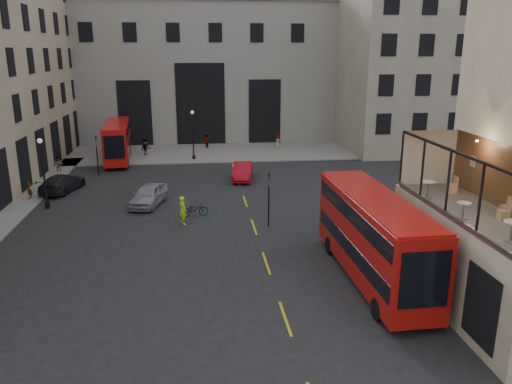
{
  "coord_description": "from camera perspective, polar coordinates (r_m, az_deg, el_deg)",
  "views": [
    {
      "loc": [
        -5.68,
        -19.53,
        11.53
      ],
      "look_at": [
        -2.09,
        10.11,
        3.0
      ],
      "focal_mm": 35.0,
      "sensor_mm": 36.0,
      "label": 1
    }
  ],
  "objects": [
    {
      "name": "cafe_floor",
      "position": [
        24.05,
        23.92,
        -2.34
      ],
      "size": [
        3.0,
        10.0,
        0.1
      ],
      "primitive_type": "cube",
      "color": "slate",
      "rests_on": "host_frontage"
    },
    {
      "name": "traffic_light_near",
      "position": [
        33.15,
        1.47,
        -0.0
      ],
      "size": [
        0.16,
        0.2,
        3.8
      ],
      "color": "black",
      "rests_on": "ground"
    },
    {
      "name": "street_lamp_a",
      "position": [
        40.25,
        -23.05,
        1.53
      ],
      "size": [
        0.36,
        0.36,
        5.33
      ],
      "color": "black",
      "rests_on": "ground"
    },
    {
      "name": "gateway",
      "position": [
        67.55,
        -6.53,
        14.03
      ],
      "size": [
        35.0,
        10.6,
        18.0
      ],
      "color": "gray",
      "rests_on": "ground"
    },
    {
      "name": "cafe_chair_d",
      "position": [
        26.97,
        21.5,
        0.48
      ],
      "size": [
        0.41,
        0.41,
        0.83
      ],
      "color": "#DDAD7F",
      "rests_on": "cafe_floor"
    },
    {
      "name": "cafe_chair_c",
      "position": [
        24.22,
        26.71,
        -1.82
      ],
      "size": [
        0.45,
        0.45,
        0.81
      ],
      "color": "tan",
      "rests_on": "cafe_floor"
    },
    {
      "name": "building_right",
      "position": [
        64.81,
        16.97,
        14.28
      ],
      "size": [
        16.6,
        18.6,
        20.0
      ],
      "color": "#A89F88",
      "rests_on": "ground"
    },
    {
      "name": "street_lamp_b",
      "position": [
        54.3,
        -7.19,
        6.14
      ],
      "size": [
        0.36,
        0.36,
        5.33
      ],
      "color": "black",
      "rests_on": "ground"
    },
    {
      "name": "pedestrian_e",
      "position": [
        43.51,
        -24.49,
        0.24
      ],
      "size": [
        0.57,
        0.7,
        1.65
      ],
      "primitive_type": "imported",
      "rotation": [
        0.0,
        0.0,
        5.06
      ],
      "color": "gray",
      "rests_on": "ground"
    },
    {
      "name": "host_frontage",
      "position": [
        24.81,
        23.32,
        -7.4
      ],
      "size": [
        3.0,
        11.0,
        4.5
      ],
      "primitive_type": "cube",
      "color": "#C3B092",
      "rests_on": "ground"
    },
    {
      "name": "bus_far",
      "position": [
        55.42,
        -15.57,
        5.8
      ],
      "size": [
        3.26,
        10.53,
        4.13
      ],
      "color": "red",
      "rests_on": "ground"
    },
    {
      "name": "traffic_light_far",
      "position": [
        49.28,
        -17.75,
        4.54
      ],
      "size": [
        0.16,
        0.2,
        3.8
      ],
      "color": "black",
      "rests_on": "ground"
    },
    {
      "name": "pedestrian_a",
      "position": [
        51.98,
        -21.62,
        2.91
      ],
      "size": [
        0.79,
        0.62,
        1.62
      ],
      "primitive_type": "imported",
      "rotation": [
        0.0,
        0.0,
        -0.01
      ],
      "color": "gray",
      "rests_on": "ground"
    },
    {
      "name": "pedestrian_c",
      "position": [
        60.49,
        -5.64,
        5.71
      ],
      "size": [
        1.04,
        0.97,
        1.73
      ],
      "primitive_type": "imported",
      "rotation": [
        0.0,
        0.0,
        3.84
      ],
      "color": "gray",
      "rests_on": "ground"
    },
    {
      "name": "car_a",
      "position": [
        39.12,
        -12.17,
        -0.33
      ],
      "size": [
        3.05,
        5.06,
        1.61
      ],
      "primitive_type": "imported",
      "rotation": [
        0.0,
        0.0,
        -0.26
      ],
      "color": "gray",
      "rests_on": "ground"
    },
    {
      "name": "cafe_table_far",
      "position": [
        25.48,
        19.07,
        0.55
      ],
      "size": [
        0.66,
        0.66,
        0.83
      ],
      "color": "beige",
      "rests_on": "cafe_floor"
    },
    {
      "name": "pedestrian_b",
      "position": [
        57.48,
        -12.5,
        4.99
      ],
      "size": [
        1.39,
        1.42,
        1.95
      ],
      "primitive_type": "imported",
      "rotation": [
        0.0,
        0.0,
        0.83
      ],
      "color": "gray",
      "rests_on": "ground"
    },
    {
      "name": "ground",
      "position": [
        23.38,
        8.33,
        -13.79
      ],
      "size": [
        140.0,
        140.0,
        0.0
      ],
      "primitive_type": "plane",
      "color": "black",
      "rests_on": "ground"
    },
    {
      "name": "pavement_far",
      "position": [
        58.66,
        -7.11,
        4.55
      ],
      "size": [
        40.0,
        12.0,
        0.12
      ],
      "primitive_type": "cube",
      "color": "slate",
      "rests_on": "ground"
    },
    {
      "name": "car_b",
      "position": [
        45.86,
        -1.53,
        2.38
      ],
      "size": [
        2.36,
        4.92,
        1.56
      ],
      "primitive_type": "imported",
      "rotation": [
        0.0,
        0.0,
        -0.16
      ],
      "color": "#B20B17",
      "rests_on": "ground"
    },
    {
      "name": "cafe_chair_b",
      "position": [
        23.5,
        26.46,
        -2.3
      ],
      "size": [
        0.45,
        0.45,
        0.8
      ],
      "color": "tan",
      "rests_on": "cafe_floor"
    },
    {
      "name": "bus_near",
      "position": [
        26.14,
        13.27,
        -4.66
      ],
      "size": [
        2.8,
        11.3,
        4.49
      ],
      "color": "#A30E0B",
      "rests_on": "ground"
    },
    {
      "name": "bicycle",
      "position": [
        36.09,
        -7.03,
        -1.97
      ],
      "size": [
        1.97,
        0.86,
        1.0
      ],
      "primitive_type": "imported",
      "rotation": [
        0.0,
        0.0,
        1.67
      ],
      "color": "gray",
      "rests_on": "ground"
    },
    {
      "name": "pedestrian_d",
      "position": [
        60.78,
        2.49,
        5.78
      ],
      "size": [
        0.64,
        0.87,
        1.63
      ],
      "primitive_type": "imported",
      "rotation": [
        0.0,
        0.0,
        1.74
      ],
      "color": "gray",
      "rests_on": "ground"
    },
    {
      "name": "cafe_table_mid",
      "position": [
        22.89,
        22.64,
        -1.69
      ],
      "size": [
        0.58,
        0.58,
        0.72
      ],
      "color": "beige",
      "rests_on": "cafe_floor"
    },
    {
      "name": "cyclist",
      "position": [
        34.38,
        -8.37,
        -2.08
      ],
      "size": [
        0.73,
        0.85,
        1.98
      ],
      "primitive_type": "imported",
      "rotation": [
        0.0,
        0.0,
        2.01
      ],
      "color": "#C4ED19",
      "rests_on": "ground"
    },
    {
      "name": "cafe_table_near",
      "position": [
        20.93,
        27.23,
        -3.71
      ],
      "size": [
        0.63,
        0.63,
        0.79
      ],
      "color": "white",
      "rests_on": "cafe_floor"
    },
    {
      "name": "car_c",
      "position": [
        44.98,
        -21.27,
        0.97
      ],
      "size": [
        3.35,
        5.51,
        1.49
      ],
      "primitive_type": "imported",
      "rotation": [
        0.0,
        0.0,
        2.88
      ],
      "color": "black",
      "rests_on": "ground"
    }
  ]
}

